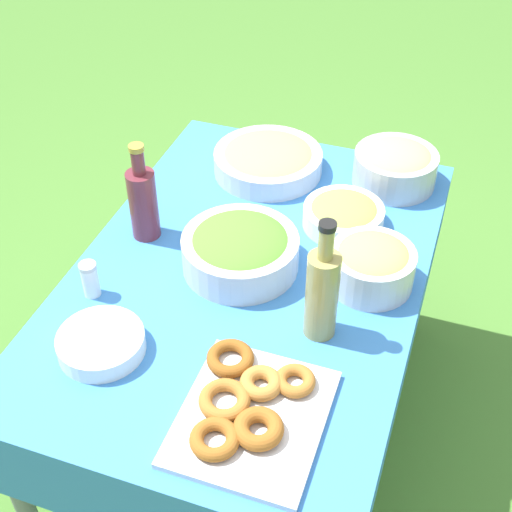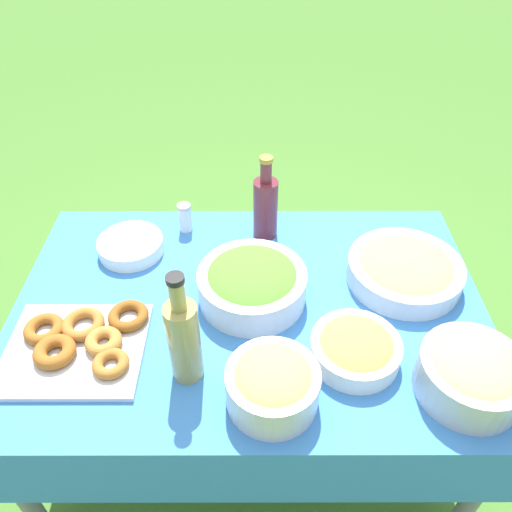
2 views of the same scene
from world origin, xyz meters
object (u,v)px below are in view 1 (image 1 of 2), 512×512
salad_bowl (240,249)px  olive_bowl (344,214)px  donut_platter (248,408)px  fruit_bowl (372,264)px  bread_bowl (268,160)px  olive_oil_bottle (322,292)px  pasta_bowl (395,165)px  plate_stack (101,343)px  wine_bottle (143,201)px

salad_bowl → olive_bowl: salad_bowl is taller
donut_platter → fruit_bowl: size_ratio=1.72×
donut_platter → bread_bowl: bearing=-164.2°
olive_oil_bottle → pasta_bowl: bearing=175.7°
plate_stack → bread_bowl: 0.86m
pasta_bowl → fruit_bowl: (0.47, 0.03, -0.00)m
pasta_bowl → olive_oil_bottle: bearing=-4.3°
plate_stack → bread_bowl: size_ratio=0.61×
plate_stack → bread_bowl: bread_bowl is taller
donut_platter → olive_oil_bottle: size_ratio=1.14×
plate_stack → bread_bowl: bearing=171.2°
salad_bowl → fruit_bowl: fruit_bowl is taller
olive_oil_bottle → wine_bottle: (-0.20, -0.56, -0.02)m
salad_bowl → donut_platter: size_ratio=0.82×
plate_stack → fruit_bowl: bearing=128.7°
bread_bowl → salad_bowl: bearing=9.3°
olive_oil_bottle → fruit_bowl: size_ratio=1.51×
wine_bottle → donut_platter: bearing=44.4°
pasta_bowl → fruit_bowl: bearing=3.6°
plate_stack → olive_oil_bottle: size_ratio=0.62×
salad_bowl → plate_stack: 0.44m
salad_bowl → wine_bottle: wine_bottle is taller
bread_bowl → plate_stack: bearing=-8.8°
wine_bottle → bread_bowl: (-0.41, 0.22, -0.07)m
donut_platter → wine_bottle: 0.69m
plate_stack → donut_platter: bearing=81.3°
donut_platter → bread_bowl: 0.94m
salad_bowl → wine_bottle: size_ratio=1.06×
donut_platter → olive_oil_bottle: olive_oil_bottle is taller
plate_stack → olive_bowl: olive_bowl is taller
olive_oil_bottle → fruit_bowl: 0.23m
salad_bowl → olive_oil_bottle: size_ratio=0.93×
fruit_bowl → olive_oil_bottle: bearing=-21.0°
olive_bowl → salad_bowl: bearing=-39.2°
wine_bottle → bread_bowl: wine_bottle is taller
wine_bottle → bread_bowl: 0.48m
pasta_bowl → fruit_bowl: same height
bread_bowl → olive_oil_bottle: bearing=28.7°
wine_bottle → bread_bowl: bearing=151.6°
salad_bowl → bread_bowl: 0.46m
donut_platter → bread_bowl: size_ratio=1.12×
plate_stack → olive_bowl: (-0.66, 0.42, 0.01)m
olive_oil_bottle → olive_bowl: bearing=-173.8°
fruit_bowl → salad_bowl: bearing=-81.8°
olive_oil_bottle → wine_bottle: 0.60m
olive_oil_bottle → bread_bowl: size_ratio=0.98×
olive_bowl → bread_bowl: bearing=-123.3°
salad_bowl → pasta_bowl: (-0.52, 0.31, 0.01)m
donut_platter → wine_bottle: size_ratio=1.30×
salad_bowl → bread_bowl: size_ratio=0.91×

